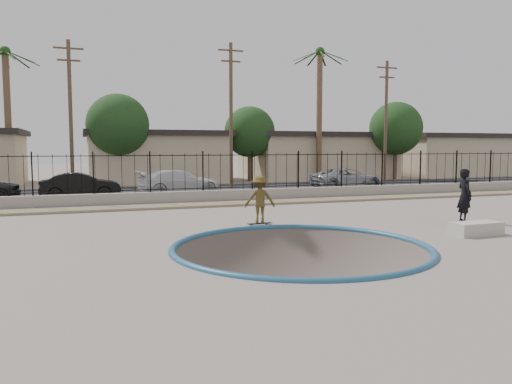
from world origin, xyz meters
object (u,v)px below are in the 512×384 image
object	(u,v)px
skateboard	(260,224)
car_b	(81,185)
concrete_ledge	(476,229)
videographer	(465,195)
car_c	(179,182)
car_d	(347,178)
skater	(260,202)

from	to	relation	value
skateboard	car_b	size ratio (longest dim) A/B	0.22
concrete_ledge	car_b	world-z (taller)	car_b
videographer	car_c	xyz separation A→B (m)	(-7.73, 13.73, -0.25)
videographer	car_d	size ratio (longest dim) A/B	0.41
videographer	car_d	xyz separation A→B (m)	(3.02, 13.73, -0.28)
videographer	car_b	distance (m)	18.50
concrete_ledge	car_d	world-z (taller)	car_d
videographer	concrete_ledge	size ratio (longest dim) A/B	1.20
concrete_ledge	car_c	xyz separation A→B (m)	(-6.18, 15.98, 0.52)
concrete_ledge	car_b	bearing A→B (deg)	126.67
videographer	car_d	world-z (taller)	videographer
videographer	car_c	distance (m)	15.76
concrete_ledge	car_c	world-z (taller)	car_c
car_b	car_d	bearing A→B (deg)	-86.87
skateboard	car_c	world-z (taller)	car_c
skateboard	videographer	world-z (taller)	videographer
concrete_ledge	car_d	bearing A→B (deg)	74.00
skater	concrete_ledge	xyz separation A→B (m)	(5.65, -3.98, -0.61)
skateboard	skater	bearing A→B (deg)	175.18
skateboard	videographer	size ratio (longest dim) A/B	0.46
car_c	car_b	bearing A→B (deg)	91.61
skater	videographer	xyz separation A→B (m)	(7.21, -1.73, 0.15)
skater	car_c	bearing A→B (deg)	-74.22
car_b	car_c	bearing A→B (deg)	-82.60
skater	videographer	bearing A→B (deg)	179.75
videographer	skater	bearing A→B (deg)	89.07
skater	car_c	world-z (taller)	skater
skateboard	videographer	bearing A→B (deg)	-18.34
concrete_ledge	car_c	bearing A→B (deg)	111.13
car_c	concrete_ledge	bearing A→B (deg)	-163.64
skater	car_c	size ratio (longest dim) A/B	0.35
skater	concrete_ledge	size ratio (longest dim) A/B	1.02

